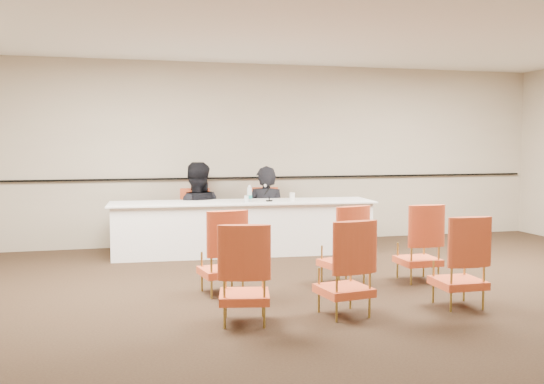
% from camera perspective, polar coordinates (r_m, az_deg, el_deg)
% --- Properties ---
extents(floor, '(10.00, 10.00, 0.00)m').
position_cam_1_polar(floor, '(6.67, 7.90, -9.99)').
color(floor, black).
rests_on(floor, ground).
extents(ceiling, '(10.00, 10.00, 0.00)m').
position_cam_1_polar(ceiling, '(6.59, 8.20, 16.15)').
color(ceiling, white).
rests_on(ceiling, ground).
extents(wall_back, '(10.00, 0.04, 3.00)m').
position_cam_1_polar(wall_back, '(10.27, -0.58, 3.62)').
color(wall_back, tan).
rests_on(wall_back, ground).
extents(wall_rail, '(9.80, 0.04, 0.03)m').
position_cam_1_polar(wall_rail, '(10.24, -0.53, 1.38)').
color(wall_rail, black).
rests_on(wall_rail, wall_back).
extents(panel_table, '(4.03, 1.17, 0.80)m').
position_cam_1_polar(panel_table, '(9.22, -2.75, -3.36)').
color(panel_table, white).
rests_on(panel_table, ground).
extents(panelist_main, '(0.77, 0.64, 1.81)m').
position_cam_1_polar(panelist_main, '(9.86, -0.57, -2.81)').
color(panelist_main, black).
rests_on(panelist_main, ground).
extents(panelist_main_chair, '(0.53, 0.53, 0.95)m').
position_cam_1_polar(panelist_main_chair, '(9.86, -0.57, -2.39)').
color(panelist_main_chair, '#E24E28').
rests_on(panelist_main_chair, ground).
extents(panelist_second, '(0.98, 0.81, 1.84)m').
position_cam_1_polar(panelist_second, '(9.72, -7.17, -2.63)').
color(panelist_second, black).
rests_on(panelist_second, ground).
extents(panelist_second_chair, '(0.53, 0.53, 0.95)m').
position_cam_1_polar(panelist_second_chair, '(9.72, -7.17, -2.53)').
color(panelist_second_chair, '#E24E28').
rests_on(panelist_second_chair, ground).
extents(papers, '(0.35, 0.29, 0.00)m').
position_cam_1_polar(papers, '(9.18, 0.90, -0.88)').
color(papers, white).
rests_on(papers, panel_table).
extents(microphone, '(0.13, 0.20, 0.26)m').
position_cam_1_polar(microphone, '(9.16, -0.26, -0.08)').
color(microphone, black).
rests_on(microphone, panel_table).
extents(water_bottle, '(0.09, 0.09, 0.25)m').
position_cam_1_polar(water_bottle, '(9.15, -2.13, -0.12)').
color(water_bottle, teal).
rests_on(water_bottle, panel_table).
extents(drinking_glass, '(0.07, 0.07, 0.10)m').
position_cam_1_polar(drinking_glass, '(9.04, -2.42, -0.65)').
color(drinking_glass, silver).
rests_on(drinking_glass, panel_table).
extents(coffee_cup, '(0.10, 0.10, 0.13)m').
position_cam_1_polar(coffee_cup, '(9.24, 1.91, -0.46)').
color(coffee_cup, white).
rests_on(coffee_cup, panel_table).
extents(aud_chair_front_left, '(0.57, 0.57, 0.95)m').
position_cam_1_polar(aud_chair_front_left, '(6.80, -4.74, -5.59)').
color(aud_chair_front_left, '#E24E28').
rests_on(aud_chair_front_left, ground).
extents(aud_chair_front_mid, '(0.61, 0.61, 0.95)m').
position_cam_1_polar(aud_chair_front_mid, '(7.28, 6.69, -4.93)').
color(aud_chair_front_mid, '#E24E28').
rests_on(aud_chair_front_mid, ground).
extents(aud_chair_front_right, '(0.50, 0.50, 0.95)m').
position_cam_1_polar(aud_chair_front_right, '(7.60, 13.58, -4.62)').
color(aud_chair_front_right, '#E24E28').
rests_on(aud_chair_front_right, ground).
extents(aud_chair_back_left, '(0.59, 0.59, 0.95)m').
position_cam_1_polar(aud_chair_back_left, '(5.69, -2.63, -7.59)').
color(aud_chair_back_left, '#E24E28').
rests_on(aud_chair_back_left, ground).
extents(aud_chair_back_mid, '(0.57, 0.57, 0.95)m').
position_cam_1_polar(aud_chair_back_mid, '(5.97, 6.80, -7.04)').
color(aud_chair_back_mid, '#E24E28').
rests_on(aud_chair_back_mid, ground).
extents(aud_chair_back_right, '(0.51, 0.51, 0.95)m').
position_cam_1_polar(aud_chair_back_right, '(6.53, 17.14, -6.20)').
color(aud_chair_back_right, '#E24E28').
rests_on(aud_chair_back_right, ground).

